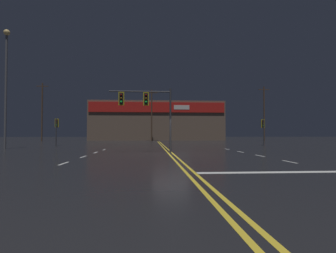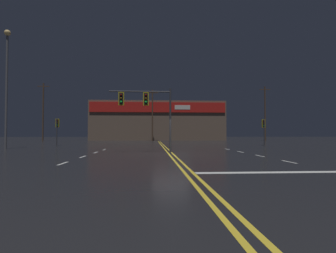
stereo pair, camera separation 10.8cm
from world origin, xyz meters
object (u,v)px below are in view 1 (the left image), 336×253
streetlight_far_left (6,74)px  traffic_signal_corner_northeast (263,126)px  traffic_signal_median (144,104)px  traffic_signal_corner_northwest (57,126)px

streetlight_far_left → traffic_signal_corner_northeast: bearing=11.1°
traffic_signal_median → traffic_signal_corner_northeast: 17.70m
traffic_signal_median → traffic_signal_corner_northeast: bearing=38.2°
traffic_signal_corner_northwest → streetlight_far_left: bearing=-114.7°
traffic_signal_median → streetlight_far_left: bearing=156.3°
traffic_signal_corner_northwest → streetlight_far_left: 7.81m
traffic_signal_corner_northwest → traffic_signal_corner_northeast: (24.18, -0.47, -0.02)m
traffic_signal_corner_northeast → traffic_signal_corner_northwest: bearing=178.9°
traffic_signal_median → traffic_signal_corner_northwest: traffic_signal_median is taller
traffic_signal_corner_northwest → traffic_signal_corner_northeast: traffic_signal_corner_northwest is taller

